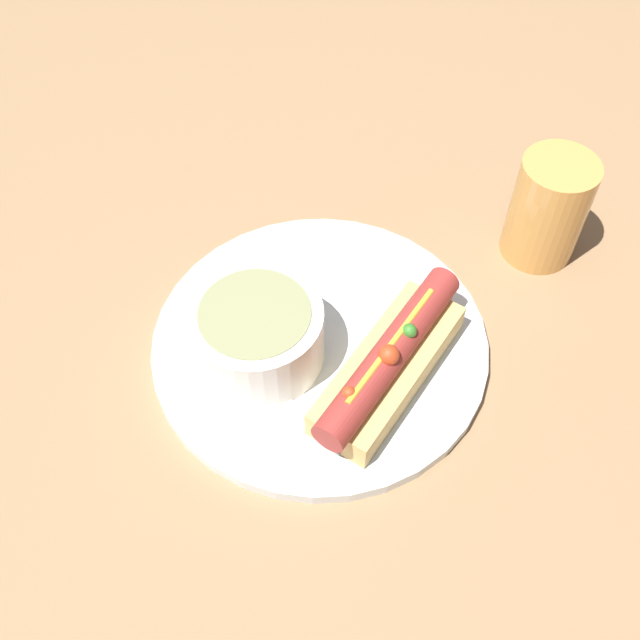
% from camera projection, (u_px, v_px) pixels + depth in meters
% --- Properties ---
extents(ground_plane, '(4.00, 4.00, 0.00)m').
position_uv_depth(ground_plane, '(320.00, 347.00, 0.66)').
color(ground_plane, '#93704C').
extents(dinner_plate, '(0.29, 0.29, 0.01)m').
position_uv_depth(dinner_plate, '(320.00, 344.00, 0.66)').
color(dinner_plate, white).
rests_on(dinner_plate, ground_plane).
extents(hot_dog, '(0.19, 0.08, 0.06)m').
position_uv_depth(hot_dog, '(389.00, 363.00, 0.61)').
color(hot_dog, '#DBAD60').
rests_on(hot_dog, dinner_plate).
extents(soup_bowl, '(0.11, 0.11, 0.06)m').
position_uv_depth(soup_bowl, '(257.00, 332.00, 0.62)').
color(soup_bowl, silver).
rests_on(soup_bowl, dinner_plate).
extents(spoon, '(0.07, 0.14, 0.01)m').
position_uv_depth(spoon, '(250.00, 365.00, 0.63)').
color(spoon, '#B7B7BC').
rests_on(spoon, dinner_plate).
extents(drinking_glass, '(0.07, 0.07, 0.11)m').
position_uv_depth(drinking_glass, '(548.00, 209.00, 0.69)').
color(drinking_glass, '#D8994C').
rests_on(drinking_glass, ground_plane).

